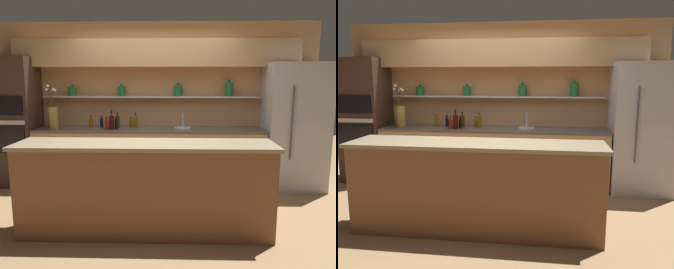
% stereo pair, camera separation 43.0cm
% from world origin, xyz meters
% --- Properties ---
extents(ground_plane, '(12.00, 12.00, 0.00)m').
position_xyz_m(ground_plane, '(0.00, 0.00, 0.00)').
color(ground_plane, olive).
extents(back_wall_unit, '(5.20, 0.44, 2.60)m').
position_xyz_m(back_wall_unit, '(-0.00, 1.53, 1.55)').
color(back_wall_unit, tan).
rests_on(back_wall_unit, ground_plane).
extents(back_counter_unit, '(3.57, 0.62, 0.92)m').
position_xyz_m(back_counter_unit, '(-0.10, 1.24, 0.46)').
color(back_counter_unit, tan).
rests_on(back_counter_unit, ground_plane).
extents(island_counter, '(2.79, 0.61, 1.02)m').
position_xyz_m(island_counter, '(0.00, -0.43, 0.51)').
color(island_counter, brown).
rests_on(island_counter, ground_plane).
extents(refrigerator, '(0.89, 0.73, 1.94)m').
position_xyz_m(refrigerator, '(2.15, 1.20, 0.97)').
color(refrigerator, '#B7B7BC').
rests_on(refrigerator, ground_plane).
extents(oven_tower, '(0.70, 0.64, 2.03)m').
position_xyz_m(oven_tower, '(-2.25, 1.24, 1.02)').
color(oven_tower, '#3D281E').
rests_on(oven_tower, ground_plane).
extents(flower_vase, '(0.17, 0.16, 0.69)m').
position_xyz_m(flower_vase, '(-1.61, 1.18, 1.12)').
color(flower_vase, olive).
rests_on(flower_vase, back_counter_unit).
extents(sink_fixture, '(0.27, 0.27, 0.25)m').
position_xyz_m(sink_fixture, '(0.43, 1.25, 0.95)').
color(sink_fixture, '#B7B7BC').
rests_on(sink_fixture, back_counter_unit).
extents(bottle_sauce_0, '(0.05, 0.05, 0.19)m').
position_xyz_m(bottle_sauce_0, '(-0.88, 1.34, 1.00)').
color(bottle_sauce_0, black).
rests_on(bottle_sauce_0, back_counter_unit).
extents(bottle_wine_1, '(0.08, 0.08, 0.31)m').
position_xyz_m(bottle_wine_1, '(-0.67, 1.10, 1.03)').
color(bottle_wine_1, '#380C0C').
rests_on(bottle_wine_1, back_counter_unit).
extents(bottle_spirit_2, '(0.07, 0.07, 0.24)m').
position_xyz_m(bottle_spirit_2, '(-0.62, 1.32, 1.02)').
color(bottle_spirit_2, '#4C2D0C').
rests_on(bottle_spirit_2, back_counter_unit).
extents(bottle_sauce_3, '(0.06, 0.06, 0.19)m').
position_xyz_m(bottle_sauce_3, '(-0.75, 1.10, 1.00)').
color(bottle_sauce_3, maroon).
rests_on(bottle_sauce_3, back_counter_unit).
extents(bottle_sauce_4, '(0.05, 0.05, 0.19)m').
position_xyz_m(bottle_sauce_4, '(-1.05, 1.29, 1.00)').
color(bottle_sauce_4, '#9E4C0A').
rests_on(bottle_sauce_4, back_counter_unit).
extents(bottle_spirit_5, '(0.06, 0.06, 0.26)m').
position_xyz_m(bottle_spirit_5, '(-0.72, 1.25, 1.03)').
color(bottle_spirit_5, gray).
rests_on(bottle_spirit_5, back_counter_unit).
extents(bottle_oil_6, '(0.07, 0.07, 0.24)m').
position_xyz_m(bottle_oil_6, '(-0.32, 1.28, 1.01)').
color(bottle_oil_6, brown).
rests_on(bottle_oil_6, back_counter_unit).
extents(bottle_sauce_7, '(0.05, 0.05, 0.20)m').
position_xyz_m(bottle_sauce_7, '(-0.61, 1.16, 1.00)').
color(bottle_sauce_7, black).
rests_on(bottle_sauce_7, back_counter_unit).
extents(bottle_sauce_8, '(0.05, 0.05, 0.17)m').
position_xyz_m(bottle_sauce_8, '(-0.41, 1.40, 0.99)').
color(bottle_sauce_8, '#9E4C0A').
rests_on(bottle_sauce_8, back_counter_unit).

